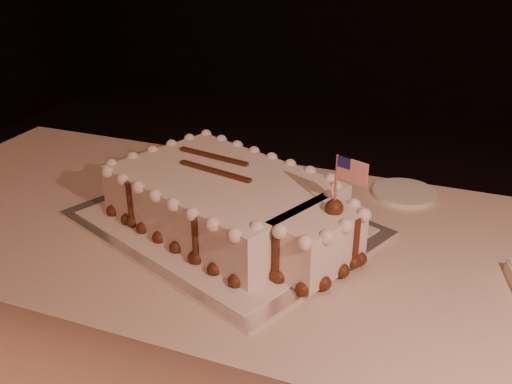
% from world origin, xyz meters
% --- Properties ---
extents(cake_board, '(0.75, 0.67, 0.01)m').
position_xyz_m(cake_board, '(-0.35, 0.61, 0.75)').
color(cake_board, white).
rests_on(cake_board, banquet_table).
extents(doily, '(0.67, 0.60, 0.00)m').
position_xyz_m(doily, '(-0.35, 0.61, 0.76)').
color(doily, silver).
rests_on(doily, cake_board).
extents(sheet_cake, '(0.62, 0.48, 0.23)m').
position_xyz_m(sheet_cake, '(-0.32, 0.60, 0.82)').
color(sheet_cake, white).
rests_on(sheet_cake, doily).
extents(side_plate, '(0.16, 0.16, 0.01)m').
position_xyz_m(side_plate, '(0.01, 0.91, 0.76)').
color(side_plate, white).
rests_on(side_plate, banquet_table).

